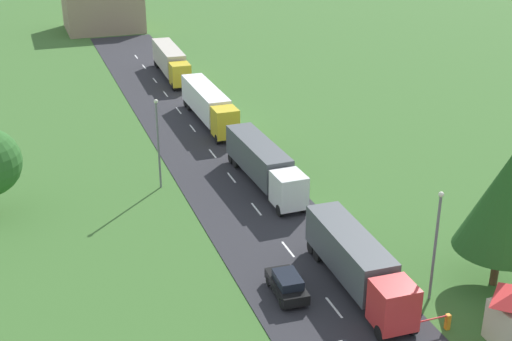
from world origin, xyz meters
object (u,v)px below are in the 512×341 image
at_px(tree_maple, 506,202).
at_px(car_second, 287,284).
at_px(barrier_gate, 437,322).
at_px(lamppost_second, 158,139).
at_px(truck_fourth, 171,61).
at_px(truck_third, 209,104).
at_px(truck_lead, 357,261).
at_px(distant_building, 103,10).
at_px(lamppost_lead, 436,240).
at_px(truck_second, 264,163).

bearing_deg(tree_maple, car_second, 166.54).
bearing_deg(car_second, barrier_gate, -42.88).
distance_m(barrier_gate, lamppost_second, 28.94).
height_order(truck_fourth, lamppost_second, lamppost_second).
bearing_deg(lamppost_second, barrier_gate, -66.76).
relative_size(truck_third, lamppost_second, 1.79).
bearing_deg(barrier_gate, truck_lead, 112.51).
height_order(truck_third, truck_fourth, truck_fourth).
xyz_separation_m(truck_lead, distant_building, (-4.01, 89.85, 1.34)).
relative_size(truck_third, truck_fourth, 1.00).
relative_size(truck_lead, lamppost_lead, 1.58).
relative_size(truck_second, distant_building, 1.05).
xyz_separation_m(truck_fourth, tree_maple, (8.90, -58.26, 3.99)).
bearing_deg(truck_fourth, lamppost_second, -104.46).
height_order(truck_third, lamppost_lead, lamppost_lead).
relative_size(truck_lead, truck_second, 0.90).
xyz_separation_m(barrier_gate, lamppost_second, (-11.32, 26.36, 3.87)).
distance_m(barrier_gate, tree_maple, 9.27).
height_order(truck_second, car_second, truck_second).
bearing_deg(tree_maple, truck_lead, 163.98).
xyz_separation_m(truck_third, tree_maple, (9.21, -38.28, 4.01)).
bearing_deg(truck_second, truck_lead, -89.75).
bearing_deg(tree_maple, truck_second, 114.23).
distance_m(lamppost_lead, distant_building, 92.90).
xyz_separation_m(lamppost_second, distant_building, (4.85, 69.44, -1.11)).
height_order(truck_lead, truck_second, truck_second).
distance_m(truck_second, barrier_gate, 23.95).
xyz_separation_m(truck_third, lamppost_lead, (4.14, -38.35, 2.15)).
distance_m(lamppost_second, tree_maple, 29.27).
distance_m(truck_lead, lamppost_lead, 5.36).
relative_size(truck_second, lamppost_lead, 1.76).
distance_m(barrier_gate, lamppost_lead, 5.14).
height_order(lamppost_second, tree_maple, tree_maple).
bearing_deg(tree_maple, truck_third, 103.53).
relative_size(truck_second, tree_maple, 1.42).
bearing_deg(truck_second, tree_maple, -65.77).
xyz_separation_m(truck_third, truck_fourth, (0.31, 19.98, 0.02)).
bearing_deg(truck_fourth, tree_maple, -81.31).
height_order(truck_fourth, tree_maple, tree_maple).
bearing_deg(truck_third, lamppost_second, -119.91).
distance_m(truck_third, lamppost_lead, 38.64).
relative_size(car_second, barrier_gate, 0.90).
distance_m(truck_fourth, barrier_gate, 61.64).
relative_size(truck_second, car_second, 3.27).
distance_m(truck_fourth, lamppost_lead, 58.50).
bearing_deg(car_second, truck_fourth, 84.90).
distance_m(truck_lead, tree_maple, 10.34).
relative_size(truck_lead, barrier_gate, 2.64).
distance_m(truck_second, distant_building, 72.14).
bearing_deg(truck_lead, truck_second, 90.25).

